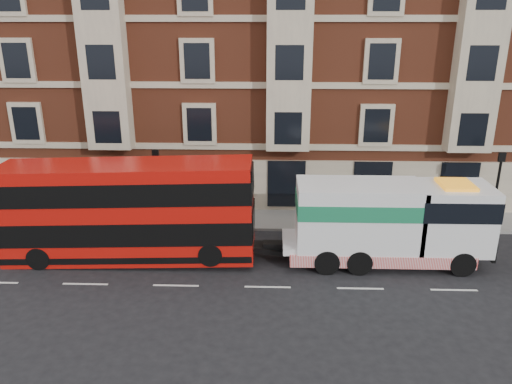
% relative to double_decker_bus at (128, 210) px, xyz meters
% --- Properties ---
extents(ground, '(120.00, 120.00, 0.00)m').
position_rel_double_decker_bus_xyz_m(ground, '(6.61, -2.52, -2.53)').
color(ground, black).
rests_on(ground, ground).
extents(sidewalk, '(90.00, 3.00, 0.15)m').
position_rel_double_decker_bus_xyz_m(sidewalk, '(6.61, 4.98, -2.45)').
color(sidewalk, slate).
rests_on(sidewalk, ground).
extents(victorian_terrace, '(45.00, 12.00, 20.40)m').
position_rel_double_decker_bus_xyz_m(victorian_terrace, '(7.11, 12.48, 7.54)').
color(victorian_terrace, brown).
rests_on(victorian_terrace, ground).
extents(lamp_post_west, '(0.35, 0.15, 4.35)m').
position_rel_double_decker_bus_xyz_m(lamp_post_west, '(0.61, 3.68, 0.15)').
color(lamp_post_west, black).
rests_on(lamp_post_west, sidewalk).
extents(lamp_post_east, '(0.35, 0.15, 4.35)m').
position_rel_double_decker_bus_xyz_m(lamp_post_east, '(18.61, 3.68, 0.15)').
color(lamp_post_east, black).
rests_on(lamp_post_east, sidewalk).
extents(double_decker_bus, '(11.78, 2.70, 4.77)m').
position_rel_double_decker_bus_xyz_m(double_decker_bus, '(0.00, 0.00, 0.00)').
color(double_decker_bus, red).
rests_on(double_decker_bus, ground).
extents(tow_truck, '(9.43, 2.79, 3.93)m').
position_rel_double_decker_bus_xyz_m(tow_truck, '(12.06, 0.00, -0.44)').
color(tow_truck, white).
rests_on(tow_truck, ground).
extents(pedestrian, '(0.69, 0.47, 1.84)m').
position_rel_double_decker_bus_xyz_m(pedestrian, '(-4.27, 4.22, -1.45)').
color(pedestrian, '#1A1D35').
rests_on(pedestrian, sidewalk).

